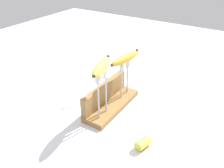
# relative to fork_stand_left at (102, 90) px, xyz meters

# --- Properties ---
(ground_plane) EXTENTS (3.00, 3.00, 0.00)m
(ground_plane) POSITION_rel_fork_stand_left_xyz_m (0.09, 0.01, -0.15)
(ground_plane) COLOR silver
(wooden_board) EXTENTS (0.32, 0.11, 0.03)m
(wooden_board) POSITION_rel_fork_stand_left_xyz_m (0.09, 0.01, -0.13)
(wooden_board) COLOR olive
(wooden_board) RESTS_ON ground
(board_backstop) EXTENTS (0.32, 0.03, 0.09)m
(board_backstop) POSITION_rel_fork_stand_left_xyz_m (0.09, 0.05, -0.08)
(board_backstop) COLOR olive
(board_backstop) RESTS_ON wooden_board
(fork_stand_left) EXTENTS (0.08, 0.01, 0.20)m
(fork_stand_left) POSITION_rel_fork_stand_left_xyz_m (0.00, 0.00, 0.00)
(fork_stand_left) COLOR #B2B2B7
(fork_stand_left) RESTS_ON wooden_board
(fork_stand_right) EXTENTS (0.08, 0.01, 0.17)m
(fork_stand_right) POSITION_rel_fork_stand_left_xyz_m (0.18, -0.00, -0.02)
(fork_stand_right) COLOR #B2B2B7
(fork_stand_right) RESTS_ON wooden_board
(banana_raised_left) EXTENTS (0.17, 0.08, 0.04)m
(banana_raised_left) POSITION_rel_fork_stand_left_xyz_m (-0.00, -0.00, 0.10)
(banana_raised_left) COLOR #DBD147
(banana_raised_left) RESTS_ON fork_stand_left
(banana_raised_right) EXTENTS (0.19, 0.07, 0.04)m
(banana_raised_right) POSITION_rel_fork_stand_left_xyz_m (0.18, 0.00, 0.07)
(banana_raised_right) COLOR gold
(banana_raised_right) RESTS_ON fork_stand_right
(fork_fallen_near) EXTENTS (0.17, 0.10, 0.01)m
(fork_fallen_near) POSITION_rel_fork_stand_left_xyz_m (0.02, 0.17, -0.14)
(fork_fallen_near) COLOR #B2B2B7
(fork_fallen_near) RESTS_ON ground
(banana_chunk_near) EXTENTS (0.07, 0.05, 0.04)m
(banana_chunk_near) POSITION_rel_fork_stand_left_xyz_m (-0.06, -0.22, -0.13)
(banana_chunk_near) COLOR #DBD147
(banana_chunk_near) RESTS_ON ground
(wire_coil) EXTENTS (0.08, 0.08, 0.00)m
(wire_coil) POSITION_rel_fork_stand_left_xyz_m (0.28, 0.19, -0.14)
(wire_coil) COLOR red
(wire_coil) RESTS_ON ground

